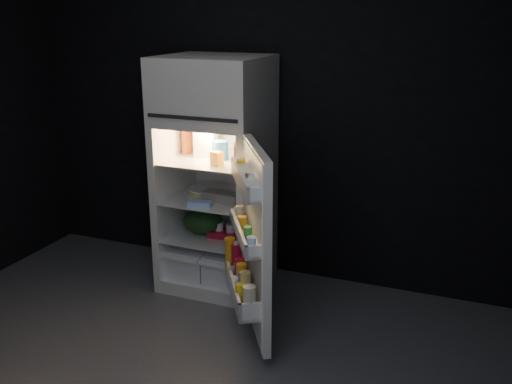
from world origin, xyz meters
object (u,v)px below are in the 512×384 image
at_px(fridge_door, 251,244).
at_px(yogurt_tray, 226,234).
at_px(milk_jug, 206,141).
at_px(egg_carton, 222,197).
at_px(refrigerator, 217,167).

height_order(fridge_door, yogurt_tray, fridge_door).
xyz_separation_m(milk_jug, egg_carton, (0.19, -0.13, -0.38)).
bearing_deg(refrigerator, yogurt_tray, -38.01).
bearing_deg(yogurt_tray, egg_carton, -108.96).
distance_m(refrigerator, yogurt_tray, 0.52).
bearing_deg(milk_jug, egg_carton, -41.93).
bearing_deg(egg_carton, fridge_door, -42.29).
bearing_deg(refrigerator, milk_jug, 172.67).
distance_m(egg_carton, yogurt_tray, 0.31).
distance_m(milk_jug, egg_carton, 0.45).
relative_size(fridge_door, egg_carton, 4.08).
xyz_separation_m(refrigerator, fridge_door, (0.57, -0.70, -0.28)).
bearing_deg(fridge_door, yogurt_tray, 126.99).
xyz_separation_m(fridge_door, milk_jug, (-0.66, 0.71, 0.47)).
height_order(refrigerator, fridge_door, refrigerator).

